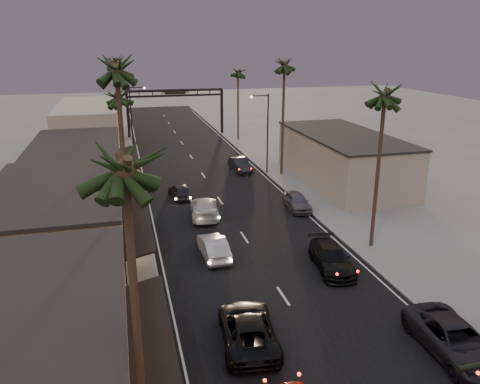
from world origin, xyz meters
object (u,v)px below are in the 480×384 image
palm_far (117,60)px  curbside_black (331,258)px  palm_la (123,156)px  oncoming_silver (213,247)px  arch (175,101)px  oncoming_pickup (248,329)px  palm_lb (116,63)px  streetlight_left (133,115)px  palm_ld (115,59)px  palm_lc (118,92)px  curbside_near (455,339)px  streetlight_right (265,127)px  palm_ra (386,89)px  palm_rb (285,61)px  palm_rc (238,69)px

palm_far → curbside_black: (12.56, -56.46, -10.68)m
palm_la → oncoming_silver: 20.29m
arch → oncoming_pickup: bearing=-93.4°
arch → palm_lb: 49.39m
streetlight_left → palm_ld: (-1.68, -3.00, 7.09)m
palm_lc → palm_ld: palm_ld is taller
palm_ld → oncoming_pickup: palm_ld is taller
curbside_near → curbside_black: curbside_near is taller
palm_lb → palm_ld: size_ratio=1.07×
palm_lc → streetlight_right: bearing=30.1°
streetlight_left → palm_ra: 37.87m
palm_lc → palm_rb: bearing=24.9°
curbside_black → palm_lc: bearing=139.0°
palm_ra → palm_rb: size_ratio=0.93×
palm_la → palm_lb: bearing=90.0°
palm_ld → oncoming_silver: (5.64, -29.71, -11.66)m
oncoming_silver → curbside_near: (9.16, -13.42, 0.06)m
palm_la → palm_ld: (-0.00, 46.00, 0.97)m
palm_rb → palm_far: size_ratio=1.08×
palm_lb → palm_ra: 17.42m
curbside_black → streetlight_left: bearing=114.4°
palm_lc → curbside_near: palm_lc is taller
oncoming_pickup → curbside_black: 9.80m
palm_far → streetlight_left: bearing=-86.1°
palm_la → oncoming_pickup: size_ratio=2.32×
oncoming_pickup → curbside_black: bearing=-133.0°
palm_la → curbside_black: bearing=44.3°
palm_lb → oncoming_pickup: (5.38, -6.78, -12.59)m
palm_la → oncoming_pickup: bearing=49.2°
palm_rb → curbside_black: size_ratio=2.70×
streetlight_right → palm_la: 39.68m
palm_ld → palm_far: bearing=89.3°
palm_lb → oncoming_silver: 14.22m
streetlight_right → arch: bearing=105.5°
streetlight_right → curbside_black: 24.04m
streetlight_left → palm_far: bearing=93.9°
palm_ld → palm_rc: bearing=27.6°
palm_rb → streetlight_right: bearing=149.2°
oncoming_silver → curbside_black: curbside_black is taller
palm_ra → palm_rb: bearing=90.0°
arch → palm_ra: (8.60, -46.00, 5.91)m
palm_rc → oncoming_silver: bearing=-106.6°
arch → palm_rb: palm_rb is taller
palm_ra → curbside_black: size_ratio=2.51×
arch → streetlight_left: streetlight_left is taller
streetlight_left → curbside_black: size_ratio=1.71×
palm_ra → palm_rc: size_ratio=1.08×
arch → palm_lc: palm_lc is taller
palm_lc → palm_rc: (17.20, 28.00, 0.00)m
palm_lb → oncoming_silver: bearing=30.3°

